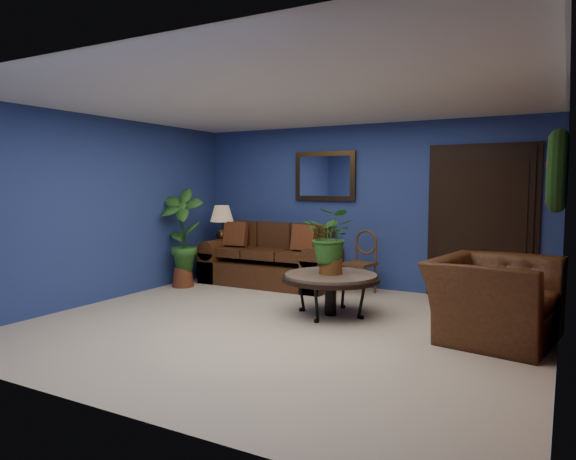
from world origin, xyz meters
The scene contains 18 objects.
floor centered at (0.00, 0.00, 0.00)m, with size 5.50×5.50×0.00m, color beige.
wall_back centered at (0.00, 2.50, 1.25)m, with size 5.50×0.04×2.50m, color navy.
wall_left centered at (-2.75, 0.00, 1.25)m, with size 0.04×5.00×2.50m, color navy.
wall_right_brick centered at (2.75, 0.00, 1.25)m, with size 0.04×5.00×2.50m, color brown.
ceiling centered at (0.00, 0.00, 2.50)m, with size 5.50×5.00×0.02m, color silver.
crown_molding centered at (2.72, 0.00, 2.43)m, with size 0.03×5.00×0.14m, color white.
wall_mirror centered at (-0.60, 2.46, 1.72)m, with size 1.02×0.06×0.77m, color #463118.
closet_door centered at (1.75, 2.47, 1.05)m, with size 1.44×0.06×2.18m, color black.
wreath centered at (2.69, 0.05, 1.70)m, with size 0.72×0.72×0.16m, color black.
sofa centered at (-1.35, 2.08, 0.32)m, with size 2.16×0.93×0.97m.
coffee_table centered at (0.29, 0.70, 0.45)m, with size 1.18×1.18×0.51m.
end_table centered at (-2.30, 2.05, 0.44)m, with size 0.63×0.63×0.57m.
table_lamp centered at (-2.30, 2.05, 0.99)m, with size 0.39×0.39×0.64m.
side_chair centered at (0.16, 2.12, 0.52)m, with size 0.47×0.47×0.93m.
armchair centered at (2.15, 0.61, 0.42)m, with size 1.28×1.12×0.83m, color #4D2816.
coffee_plant centered at (0.29, 0.70, 0.95)m, with size 0.65×0.58×0.80m.
floor_plant centered at (2.35, 0.33, 0.41)m, with size 0.42×0.37×0.79m.
tall_plant centered at (-2.45, 1.21, 0.84)m, with size 0.77×0.61×1.54m.
Camera 1 is at (2.78, -4.94, 1.58)m, focal length 32.00 mm.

